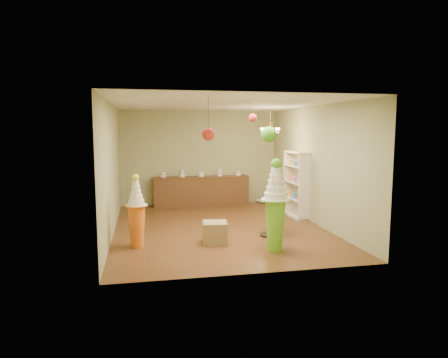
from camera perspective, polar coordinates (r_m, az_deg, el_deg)
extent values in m
plane|color=#563117|center=(9.93, -0.79, -6.92)|extent=(6.50, 6.50, 0.00)
plane|color=silver|center=(9.65, -0.82, 10.64)|extent=(6.50, 6.50, 0.00)
cube|color=tan|center=(12.87, -3.49, 3.05)|extent=(5.00, 0.04, 3.00)
cube|color=tan|center=(6.53, 4.48, -0.89)|extent=(5.00, 0.04, 3.00)
cube|color=tan|center=(9.54, -15.74, 1.39)|extent=(0.04, 6.50, 3.00)
cube|color=tan|center=(10.43, 12.83, 1.94)|extent=(0.04, 6.50, 3.00)
cone|color=#72C72C|center=(8.01, 7.32, -6.63)|extent=(0.44, 0.44, 1.02)
cylinder|color=white|center=(7.90, 7.38, -2.91)|extent=(0.59, 0.59, 0.03)
cylinder|color=white|center=(7.89, 7.39, -2.36)|extent=(0.48, 0.48, 0.12)
cylinder|color=white|center=(7.87, 7.40, -1.49)|extent=(0.40, 0.40, 0.12)
cylinder|color=white|center=(7.85, 7.41, -0.62)|extent=(0.32, 0.32, 0.12)
cylinder|color=white|center=(7.84, 7.43, 0.26)|extent=(0.27, 0.27, 0.12)
cylinder|color=white|center=(7.82, 7.44, 1.15)|extent=(0.22, 0.22, 0.12)
sphere|color=#4DA623|center=(7.81, 7.46, 2.22)|extent=(0.20, 0.20, 0.20)
cone|color=orange|center=(8.40, -12.34, -6.65)|extent=(0.41, 0.41, 0.86)
cylinder|color=white|center=(8.31, -12.42, -3.66)|extent=(0.49, 0.49, 0.03)
cylinder|color=white|center=(8.29, -12.43, -3.22)|extent=(0.37, 0.37, 0.10)
cylinder|color=white|center=(8.28, -12.45, -2.56)|extent=(0.29, 0.29, 0.10)
cylinder|color=white|center=(8.26, -12.47, -1.89)|extent=(0.23, 0.23, 0.10)
cylinder|color=white|center=(8.25, -12.48, -1.22)|extent=(0.19, 0.19, 0.10)
cylinder|color=white|center=(8.24, -12.50, -0.55)|extent=(0.15, 0.15, 0.10)
sphere|color=yellow|center=(8.22, -12.52, 0.21)|extent=(0.14, 0.14, 0.14)
cube|color=olive|center=(8.53, -1.31, -7.67)|extent=(0.57, 0.57, 0.46)
cube|color=#54321A|center=(12.71, -3.27, -1.76)|extent=(3.00, 0.50, 0.90)
cube|color=#54321A|center=(12.65, -3.29, 0.28)|extent=(3.04, 0.54, 0.03)
cylinder|color=white|center=(12.53, -8.73, 0.58)|extent=(0.18, 0.18, 0.16)
cylinder|color=white|center=(12.57, -6.00, 0.82)|extent=(0.18, 0.18, 0.24)
cylinder|color=white|center=(12.64, -3.29, 0.71)|extent=(0.18, 0.18, 0.16)
cylinder|color=white|center=(12.73, -0.62, 0.95)|extent=(0.18, 0.18, 0.24)
cylinder|color=white|center=(12.86, 2.01, 0.82)|extent=(0.18, 0.18, 0.16)
cube|color=silver|center=(11.22, 10.98, -0.74)|extent=(0.04, 1.20, 1.80)
cube|color=silver|center=(11.22, 10.18, -2.79)|extent=(0.30, 1.14, 0.03)
cube|color=silver|center=(11.15, 10.23, -0.51)|extent=(0.30, 1.14, 0.03)
cube|color=silver|center=(11.10, 10.28, 1.79)|extent=(0.30, 1.14, 0.03)
cylinder|color=black|center=(9.21, 6.49, -7.94)|extent=(0.55, 0.55, 0.04)
cylinder|color=black|center=(9.12, 6.52, -5.63)|extent=(0.11, 0.11, 0.80)
cylinder|color=black|center=(9.04, 6.56, -3.14)|extent=(0.83, 0.83, 0.04)
imported|color=silver|center=(9.02, 6.57, -2.47)|extent=(0.18, 0.18, 0.17)
cylinder|color=#3E392D|center=(6.86, -2.25, 9.23)|extent=(0.01, 0.01, 0.68)
sphere|color=red|center=(6.86, -2.23, 6.40)|extent=(0.21, 0.21, 0.21)
cylinder|color=#3E392D|center=(7.75, 6.43, 8.91)|extent=(0.01, 0.01, 0.69)
sphere|color=#4DA623|center=(7.74, 6.39, 6.36)|extent=(0.29, 0.29, 0.29)
cylinder|color=#3E392D|center=(7.70, 4.15, 10.12)|extent=(0.01, 0.01, 0.37)
sphere|color=red|center=(7.69, 4.14, 8.73)|extent=(0.16, 0.16, 0.16)
cylinder|color=#EFAB54|center=(10.95, 6.64, 8.86)|extent=(0.02, 0.02, 0.50)
cylinder|color=#EFAB54|center=(10.94, 6.62, 7.29)|extent=(0.10, 0.10, 0.30)
sphere|color=#FFDF8C|center=(10.94, 6.60, 6.24)|extent=(0.18, 0.18, 0.18)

